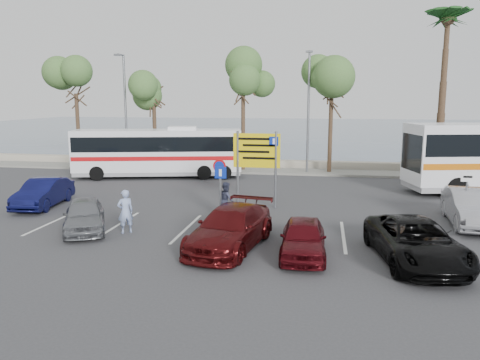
% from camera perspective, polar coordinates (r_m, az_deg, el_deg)
% --- Properties ---
extents(ground, '(120.00, 120.00, 0.00)m').
position_cam_1_polar(ground, '(19.43, -2.28, -5.30)').
color(ground, '#363639').
rests_on(ground, ground).
extents(kerb_strip, '(44.00, 2.40, 0.15)m').
position_cam_1_polar(kerb_strip, '(32.95, 2.95, 1.11)').
color(kerb_strip, gray).
rests_on(kerb_strip, ground).
extents(seawall, '(48.00, 0.80, 0.60)m').
position_cam_1_polar(seawall, '(34.88, 3.37, 1.97)').
color(seawall, '#ABA089').
rests_on(seawall, ground).
extents(sea, '(140.00, 140.00, 0.00)m').
position_cam_1_polar(sea, '(78.58, 7.20, 6.09)').
color(sea, '#465A71').
rests_on(sea, ground).
extents(tree_far_left, '(3.20, 3.20, 7.60)m').
position_cam_1_polar(tree_far_left, '(37.03, -19.44, 11.25)').
color(tree_far_left, '#382619').
rests_on(tree_far_left, kerb_strip).
extents(tree_left, '(3.20, 3.20, 7.20)m').
position_cam_1_polar(tree_left, '(34.50, -10.52, 11.24)').
color(tree_left, '#382619').
rests_on(tree_left, kerb_strip).
extents(tree_mid, '(3.20, 3.20, 8.00)m').
position_cam_1_polar(tree_mid, '(32.82, 0.39, 12.61)').
color(tree_mid, '#382619').
rests_on(tree_mid, kerb_strip).
extents(tree_right, '(3.20, 3.20, 7.40)m').
position_cam_1_polar(tree_right, '(32.33, 11.15, 11.61)').
color(tree_right, '#382619').
rests_on(tree_right, kerb_strip).
extents(palm_tree, '(4.80, 4.80, 11.20)m').
position_cam_1_polar(palm_tree, '(33.50, 24.01, 17.26)').
color(palm_tree, '#382619').
rests_on(palm_tree, kerb_strip).
extents(street_lamp_left, '(0.45, 1.15, 8.01)m').
position_cam_1_polar(street_lamp_left, '(34.80, -13.85, 8.79)').
color(street_lamp_left, slate).
rests_on(street_lamp_left, kerb_strip).
extents(street_lamp_right, '(0.45, 1.15, 8.01)m').
position_cam_1_polar(street_lamp_right, '(31.85, 8.34, 8.90)').
color(street_lamp_right, slate).
rests_on(street_lamp_right, kerb_strip).
extents(direction_sign, '(2.20, 0.12, 3.60)m').
position_cam_1_polar(direction_sign, '(21.89, 2.05, 2.90)').
color(direction_sign, slate).
rests_on(direction_sign, ground).
extents(sign_no_stop, '(0.60, 0.08, 2.35)m').
position_cam_1_polar(sign_no_stop, '(21.50, -2.50, 0.47)').
color(sign_no_stop, slate).
rests_on(sign_no_stop, ground).
extents(sign_parking, '(0.50, 0.07, 2.25)m').
position_cam_1_polar(sign_parking, '(19.90, -2.38, -0.60)').
color(sign_parking, slate).
rests_on(sign_parking, ground).
extents(sign_taxi, '(0.50, 0.07, 2.20)m').
position_cam_1_polar(sign_taxi, '(20.94, 25.88, -1.20)').
color(sign_taxi, slate).
rests_on(sign_taxi, ground).
extents(lane_markings, '(12.02, 4.20, 0.01)m').
position_cam_1_polar(lane_markings, '(18.77, -6.35, -5.89)').
color(lane_markings, silver).
rests_on(lane_markings, ground).
extents(coach_bus_left, '(10.92, 4.68, 3.33)m').
position_cam_1_polar(coach_bus_left, '(30.89, -9.93, 3.14)').
color(coach_bus_left, white).
rests_on(coach_bus_left, ground).
extents(car_silver_a, '(3.01, 4.00, 1.27)m').
position_cam_1_polar(car_silver_a, '(19.16, -18.44, -4.07)').
color(car_silver_a, slate).
rests_on(car_silver_a, ground).
extents(car_blue, '(1.91, 4.21, 1.34)m').
position_cam_1_polar(car_blue, '(24.13, -22.84, -1.45)').
color(car_blue, '#0E1042').
rests_on(car_blue, ground).
extents(car_maroon, '(2.79, 5.13, 1.41)m').
position_cam_1_polar(car_maroon, '(16.15, -1.16, -5.86)').
color(car_maroon, '#4B0C0E').
rests_on(car_maroon, ground).
extents(car_red, '(1.55, 3.64, 1.23)m').
position_cam_1_polar(car_red, '(15.48, 7.71, -7.00)').
color(car_red, '#4C0A10').
rests_on(car_red, ground).
extents(suv_black, '(3.02, 5.21, 1.37)m').
position_cam_1_polar(suv_black, '(15.73, 20.65, -7.03)').
color(suv_black, black).
rests_on(suv_black, ground).
extents(car_silver_b, '(1.84, 4.57, 1.48)m').
position_cam_1_polar(car_silver_b, '(21.14, 26.26, -3.03)').
color(car_silver_b, '#9B9BA0').
rests_on(car_silver_b, ground).
extents(pedestrian_near, '(0.73, 0.70, 1.69)m').
position_cam_1_polar(pedestrian_near, '(18.39, -13.79, -3.74)').
color(pedestrian_near, '#8DA0CD').
rests_on(pedestrian_near, ground).
extents(pedestrian_far, '(0.87, 0.95, 1.56)m').
position_cam_1_polar(pedestrian_far, '(20.20, -1.68, -2.43)').
color(pedestrian_far, '#34374E').
rests_on(pedestrian_far, ground).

